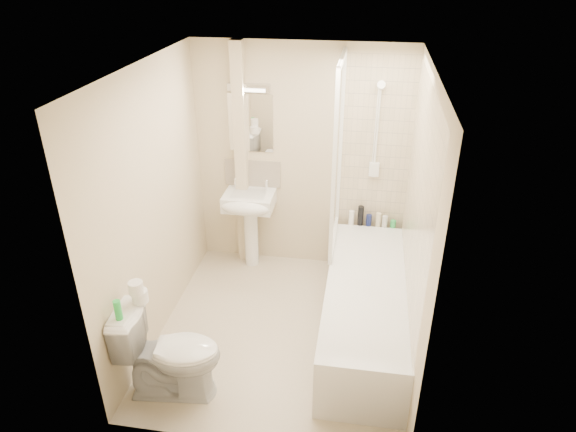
# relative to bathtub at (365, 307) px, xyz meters

# --- Properties ---
(floor) EXTENTS (2.50, 2.50, 0.00)m
(floor) POSITION_rel_bathtub_xyz_m (-0.75, -0.09, -0.29)
(floor) COLOR beige
(floor) RESTS_ON ground
(wall_back) EXTENTS (2.20, 0.02, 2.40)m
(wall_back) POSITION_rel_bathtub_xyz_m (-0.75, 1.16, 0.91)
(wall_back) COLOR beige
(wall_back) RESTS_ON ground
(wall_left) EXTENTS (0.02, 2.50, 2.40)m
(wall_left) POSITION_rel_bathtub_xyz_m (-1.85, -0.09, 0.91)
(wall_left) COLOR beige
(wall_left) RESTS_ON ground
(wall_right) EXTENTS (0.02, 2.50, 2.40)m
(wall_right) POSITION_rel_bathtub_xyz_m (0.35, -0.09, 0.91)
(wall_right) COLOR beige
(wall_right) RESTS_ON ground
(ceiling) EXTENTS (2.20, 2.50, 0.02)m
(ceiling) POSITION_rel_bathtub_xyz_m (-0.75, -0.09, 2.11)
(ceiling) COLOR white
(ceiling) RESTS_ON wall_back
(tile_back) EXTENTS (0.70, 0.01, 1.75)m
(tile_back) POSITION_rel_bathtub_xyz_m (0.00, 1.15, 1.14)
(tile_back) COLOR beige
(tile_back) RESTS_ON wall_back
(tile_right) EXTENTS (0.01, 2.10, 1.75)m
(tile_right) POSITION_rel_bathtub_xyz_m (0.34, 0.00, 1.14)
(tile_right) COLOR beige
(tile_right) RESTS_ON wall_right
(pipe_boxing) EXTENTS (0.12, 0.12, 2.40)m
(pipe_boxing) POSITION_rel_bathtub_xyz_m (-1.37, 1.10, 0.91)
(pipe_boxing) COLOR beige
(pipe_boxing) RESTS_ON ground
(splashback) EXTENTS (0.60, 0.02, 0.30)m
(splashback) POSITION_rel_bathtub_xyz_m (-1.27, 1.15, 0.74)
(splashback) COLOR beige
(splashback) RESTS_ON wall_back
(mirror) EXTENTS (0.46, 0.01, 0.60)m
(mirror) POSITION_rel_bathtub_xyz_m (-1.27, 1.15, 1.29)
(mirror) COLOR white
(mirror) RESTS_ON wall_back
(strip_light) EXTENTS (0.42, 0.07, 0.07)m
(strip_light) POSITION_rel_bathtub_xyz_m (-1.27, 1.13, 1.66)
(strip_light) COLOR silver
(strip_light) RESTS_ON wall_back
(bathtub) EXTENTS (0.70, 2.10, 0.55)m
(bathtub) POSITION_rel_bathtub_xyz_m (0.00, 0.00, 0.00)
(bathtub) COLOR white
(bathtub) RESTS_ON ground
(shower_screen) EXTENTS (0.04, 0.92, 1.80)m
(shower_screen) POSITION_rel_bathtub_xyz_m (-0.35, 0.71, 1.16)
(shower_screen) COLOR white
(shower_screen) RESTS_ON bathtub
(shower_fixture) EXTENTS (0.10, 0.16, 0.99)m
(shower_fixture) POSITION_rel_bathtub_xyz_m (-0.00, 1.10, 1.26)
(shower_fixture) COLOR white
(shower_fixture) RESTS_ON wall_back
(pedestal_sink) EXTENTS (0.52, 0.48, 1.00)m
(pedestal_sink) POSITION_rel_bathtub_xyz_m (-1.27, 0.92, 0.41)
(pedestal_sink) COLOR white
(pedestal_sink) RESTS_ON ground
(bottle_white_a) EXTENTS (0.06, 0.06, 0.15)m
(bottle_white_a) POSITION_rel_bathtub_xyz_m (-0.19, 1.07, 0.34)
(bottle_white_a) COLOR white
(bottle_white_a) RESTS_ON bathtub
(bottle_black_b) EXTENTS (0.06, 0.06, 0.21)m
(bottle_black_b) POSITION_rel_bathtub_xyz_m (-0.10, 1.07, 0.37)
(bottle_black_b) COLOR black
(bottle_black_b) RESTS_ON bathtub
(bottle_blue) EXTENTS (0.06, 0.06, 0.12)m
(bottle_blue) POSITION_rel_bathtub_xyz_m (-0.01, 1.07, 0.32)
(bottle_blue) COLOR navy
(bottle_blue) RESTS_ON bathtub
(bottle_cream) EXTENTS (0.05, 0.05, 0.15)m
(bottle_cream) POSITION_rel_bathtub_xyz_m (0.09, 1.07, 0.34)
(bottle_cream) COLOR beige
(bottle_cream) RESTS_ON bathtub
(bottle_white_b) EXTENTS (0.06, 0.06, 0.12)m
(bottle_white_b) POSITION_rel_bathtub_xyz_m (0.16, 1.07, 0.32)
(bottle_white_b) COLOR silver
(bottle_white_b) RESTS_ON bathtub
(bottle_green) EXTENTS (0.06, 0.06, 0.08)m
(bottle_green) POSITION_rel_bathtub_xyz_m (0.24, 1.07, 0.30)
(bottle_green) COLOR green
(bottle_green) RESTS_ON bathtub
(toilet) EXTENTS (0.59, 0.86, 0.79)m
(toilet) POSITION_rel_bathtub_xyz_m (-1.47, -0.94, 0.11)
(toilet) COLOR white
(toilet) RESTS_ON ground
(toilet_roll_lower) EXTENTS (0.12, 0.12, 0.10)m
(toilet_roll_lower) POSITION_rel_bathtub_xyz_m (-1.69, -0.85, 0.55)
(toilet_roll_lower) COLOR white
(toilet_roll_lower) RESTS_ON toilet
(toilet_roll_upper) EXTENTS (0.11, 0.11, 0.10)m
(toilet_roll_upper) POSITION_rel_bathtub_xyz_m (-1.70, -0.88, 0.65)
(toilet_roll_upper) COLOR white
(toilet_roll_upper) RESTS_ON toilet_roll_lower
(green_bottle) EXTENTS (0.05, 0.05, 0.16)m
(green_bottle) POSITION_rel_bathtub_xyz_m (-1.76, -1.07, 0.58)
(green_bottle) COLOR green
(green_bottle) RESTS_ON toilet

